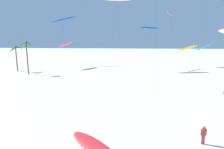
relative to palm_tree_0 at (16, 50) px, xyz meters
The scene contains 10 objects.
palm_tree_0 is the anchor object (origin of this frame).
palm_tree_1 6.47m from the palm_tree_0, 37.81° to the right, with size 3.45×3.41×8.05m.
flying_kite_2 54.78m from the palm_tree_0, 13.40° to the left, with size 7.58×5.81×7.50m.
flying_kite_3 42.24m from the palm_tree_0, 19.61° to the right, with size 6.02×10.08×7.92m.
flying_kite_5 13.52m from the palm_tree_0, 33.51° to the left, with size 4.05×7.79×8.16m.
flying_kite_6 37.04m from the palm_tree_0, 13.08° to the left, with size 6.64×6.45×12.10m.
flying_kite_7 19.44m from the palm_tree_0, 60.25° to the left, with size 8.26×6.43×16.28m.
flying_kite_10 44.76m from the palm_tree_0, 16.35° to the left, with size 4.59×7.34×16.84m.
grounded_kite_1 44.04m from the palm_tree_0, 52.71° to the right, with size 5.53×5.58×0.40m.
person_near_left 49.06m from the palm_tree_0, 43.19° to the right, with size 0.51×0.22×1.65m.
Camera 1 is at (4.40, -5.01, 9.00)m, focal length 30.99 mm.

